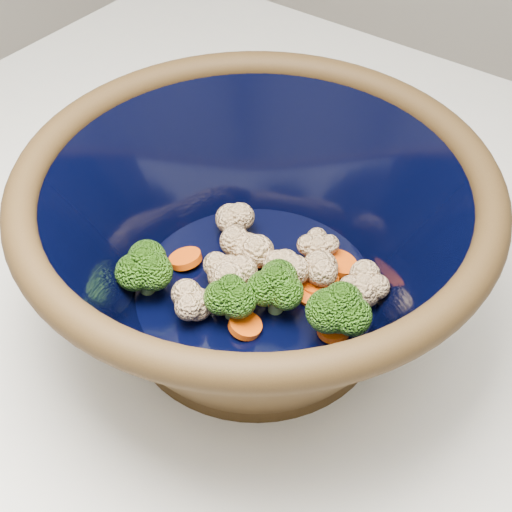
{
  "coord_description": "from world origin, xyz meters",
  "views": [
    {
      "loc": [
        0.14,
        -0.2,
        1.36
      ],
      "look_at": [
        -0.09,
        0.12,
        0.97
      ],
      "focal_mm": 50.0,
      "sensor_mm": 36.0,
      "label": 1
    }
  ],
  "objects": [
    {
      "name": "mixing_bowl",
      "position": [
        -0.09,
        0.12,
        0.99
      ],
      "size": [
        0.42,
        0.42,
        0.15
      ],
      "rotation": [
        0.0,
        0.0,
        0.31
      ],
      "color": "black",
      "rests_on": "counter"
    },
    {
      "name": "vegetable_pile",
      "position": [
        -0.08,
        0.11,
        0.96
      ],
      "size": [
        0.19,
        0.15,
        0.05
      ],
      "color": "#608442",
      "rests_on": "mixing_bowl"
    }
  ]
}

